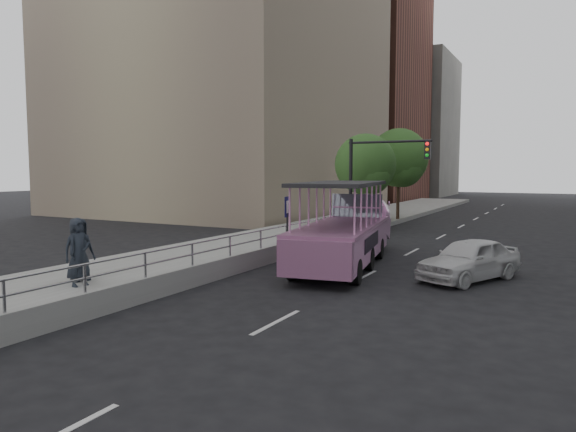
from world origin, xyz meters
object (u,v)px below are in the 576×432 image
Objects in this scene: traffic_signal at (373,172)px; street_tree_near at (366,167)px; pedestrian_far at (79,249)px; car at (469,259)px; parking_sign at (287,219)px; street_tree_far at (400,160)px; duck_boat at (347,233)px; pedestrian_near at (79,253)px.

street_tree_near reaches higher than traffic_signal.
traffic_signal is at bearing -4.26° from pedestrian_far.
parking_sign is (-7.19, 0.75, 0.92)m from car.
car is 0.63× the size of street_tree_far.
street_tree_near reaches higher than car.
parking_sign is 0.39× the size of street_tree_far.
street_tree_near is at bearing -91.91° from street_tree_far.
street_tree_far is at bearing 138.39° from car.
pedestrian_far is at bearing -97.88° from street_tree_near.
pedestrian_far is 0.74× the size of parking_sign.
parking_sign is (2.78, 7.85, 0.37)m from pedestrian_far.
duck_boat is 16.38m from street_tree_far.
traffic_signal is at bearing -81.57° from street_tree_far.
pedestrian_near is at bearing -104.53° from parking_sign.
traffic_signal is (4.08, 14.48, 2.25)m from pedestrian_far.
street_tree_near is (-7.49, 10.81, 3.13)m from car.
pedestrian_near is 0.29× the size of street_tree_far.
car is 0.78× the size of traffic_signal.
pedestrian_near is 0.75× the size of parking_sign.
pedestrian_near is 0.79m from pedestrian_far.
car is at bearing -43.11° from pedestrian_far.
car is 0.71× the size of street_tree_near.
pedestrian_near is 8.62m from parking_sign.
street_tree_near is (-1.60, 3.43, 0.32)m from traffic_signal.
street_tree_far is (2.68, 23.91, 3.06)m from pedestrian_far.
car is 9.86m from traffic_signal.
duck_boat reaches higher than parking_sign.
duck_boat is 9.64m from pedestrian_far.
duck_boat is 2.58m from parking_sign.
pedestrian_near is (-4.69, -8.53, 0.07)m from duck_boat.
car is 2.13× the size of pedestrian_near.
traffic_signal is 3.80m from street_tree_near.
car is at bearing -46.99° from pedestrian_near.
pedestrian_far is at bearing 56.07° from pedestrian_near.
street_tree_far reaches higher than car.
duck_boat is 2.42× the size of car.
pedestrian_near is 18.67m from street_tree_near.
traffic_signal is (1.29, 6.63, 1.89)m from parking_sign.
duck_boat reaches higher than pedestrian_near.
traffic_signal is (3.45, 14.97, 2.25)m from pedestrian_near.
car is at bearing -66.55° from street_tree_far.
car is 1.59× the size of parking_sign.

